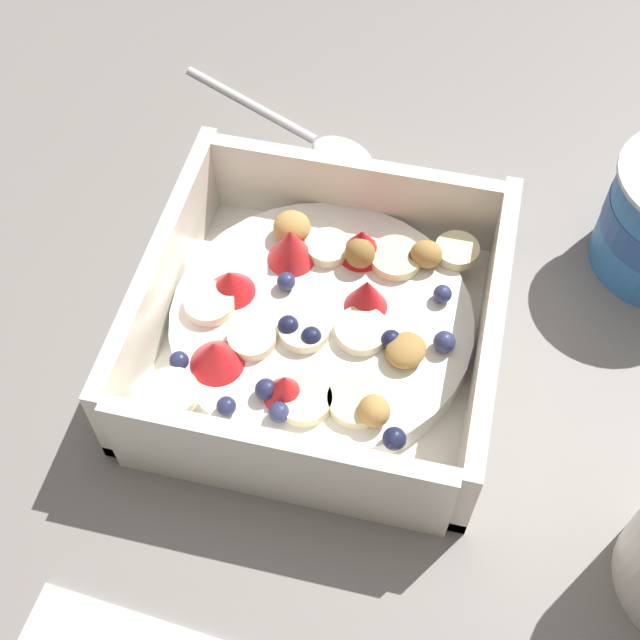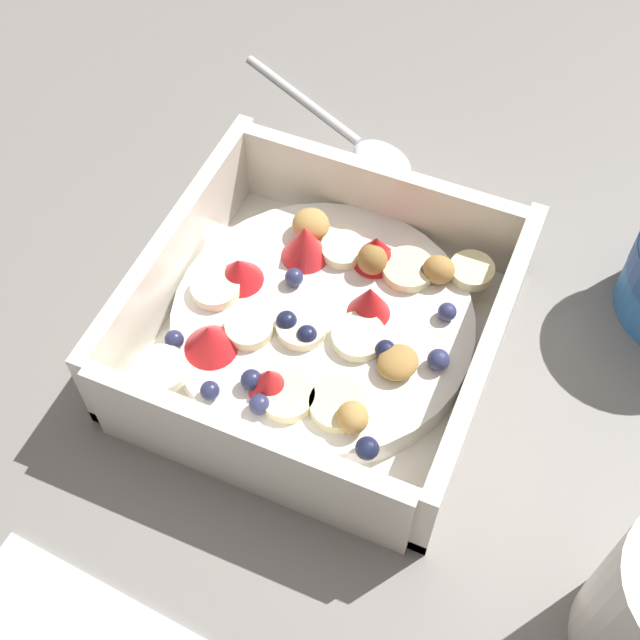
% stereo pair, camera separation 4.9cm
% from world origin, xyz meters
% --- Properties ---
extents(ground_plane, '(2.40, 2.40, 0.00)m').
position_xyz_m(ground_plane, '(0.00, 0.00, 0.00)').
color(ground_plane, gray).
extents(fruit_bowl, '(0.20, 0.20, 0.06)m').
position_xyz_m(fruit_bowl, '(0.00, 0.01, 0.02)').
color(fruit_bowl, white).
rests_on(fruit_bowl, ground).
extents(spoon, '(0.09, 0.17, 0.01)m').
position_xyz_m(spoon, '(-0.17, -0.04, 0.00)').
color(spoon, silver).
rests_on(spoon, ground).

